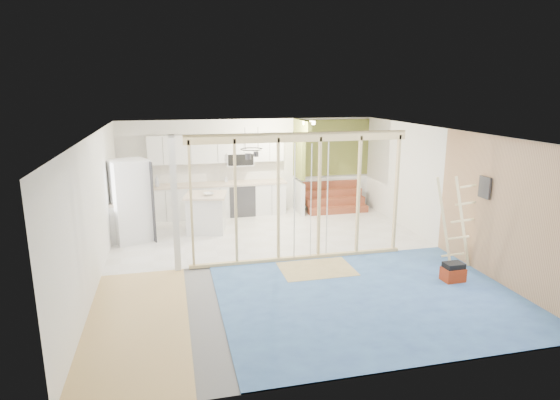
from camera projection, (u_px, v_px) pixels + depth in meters
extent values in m
cube|color=slate|center=(284.00, 261.00, 9.47)|extent=(7.00, 8.00, 0.01)
cube|color=white|center=(284.00, 132.00, 8.86)|extent=(7.00, 8.00, 0.01)
cube|color=silver|center=(249.00, 166.00, 12.95)|extent=(7.00, 0.01, 2.60)
cube|color=silver|center=(368.00, 277.00, 5.38)|extent=(7.00, 0.01, 2.60)
cube|color=silver|center=(95.00, 209.00, 8.38)|extent=(0.01, 8.00, 2.60)
cube|color=silver|center=(443.00, 190.00, 9.96)|extent=(0.01, 8.00, 2.60)
cube|color=silver|center=(264.00, 232.00, 11.36)|extent=(7.00, 4.00, 0.02)
cube|color=#4B81B7|center=(371.00, 298.00, 7.80)|extent=(5.00, 4.00, 0.02)
cube|color=tan|center=(137.00, 323.00, 6.96)|extent=(1.50, 4.00, 0.02)
cube|color=tan|center=(317.00, 269.00, 9.01)|extent=(1.40, 1.00, 0.01)
cube|color=tan|center=(300.00, 137.00, 8.95)|extent=(4.40, 0.09, 0.18)
cube|color=tan|center=(298.00, 258.00, 9.53)|extent=(4.40, 0.09, 0.06)
cube|color=silver|center=(175.00, 205.00, 8.69)|extent=(0.12, 0.14, 2.60)
cube|color=tan|center=(191.00, 204.00, 8.76)|extent=(0.04, 0.09, 2.40)
cube|color=tan|center=(236.00, 202.00, 8.95)|extent=(0.04, 0.09, 2.40)
cube|color=tan|center=(278.00, 199.00, 9.14)|extent=(0.04, 0.09, 2.40)
cube|color=tan|center=(319.00, 197.00, 9.33)|extent=(0.04, 0.09, 2.40)
cube|color=tan|center=(358.00, 195.00, 9.52)|extent=(0.04, 0.09, 2.40)
cube|color=tan|center=(396.00, 193.00, 9.71)|extent=(0.04, 0.09, 2.40)
cylinder|color=silver|center=(294.00, 203.00, 9.20)|extent=(0.02, 0.02, 2.35)
cylinder|color=silver|center=(327.00, 200.00, 9.41)|extent=(0.02, 0.02, 2.35)
cylinder|color=silver|center=(311.00, 201.00, 9.31)|extent=(0.02, 0.02, 2.35)
cube|color=white|center=(219.00, 201.00, 12.66)|extent=(3.60, 0.60, 0.88)
cube|color=beige|center=(219.00, 184.00, 12.55)|extent=(3.66, 0.64, 0.05)
cube|color=white|center=(127.00, 217.00, 11.10)|extent=(0.60, 1.60, 0.88)
cube|color=beige|center=(126.00, 198.00, 10.99)|extent=(0.64, 1.64, 0.05)
cube|color=white|center=(217.00, 148.00, 12.45)|extent=(3.60, 0.34, 0.75)
cube|color=silver|center=(240.00, 159.00, 12.61)|extent=(0.72, 0.38, 0.36)
cube|color=black|center=(241.00, 160.00, 12.43)|extent=(0.68, 0.02, 0.30)
cube|color=olive|center=(299.00, 149.00, 12.70)|extent=(0.10, 0.90, 1.60)
cube|color=silver|center=(299.00, 197.00, 13.02)|extent=(0.10, 0.90, 0.90)
cube|color=olive|center=(307.00, 131.00, 11.91)|extent=(0.10, 0.50, 0.50)
cube|color=olive|center=(332.00, 148.00, 13.36)|extent=(2.20, 0.04, 1.60)
cube|color=silver|center=(331.00, 192.00, 13.66)|extent=(2.20, 0.04, 0.90)
cube|color=brown|center=(338.00, 210.00, 13.00)|extent=(1.70, 0.26, 0.20)
cube|color=brown|center=(335.00, 201.00, 13.20)|extent=(1.70, 0.26, 0.20)
cube|color=brown|center=(332.00, 192.00, 13.40)|extent=(1.70, 0.26, 0.20)
cube|color=brown|center=(330.00, 184.00, 13.60)|extent=(1.70, 0.26, 0.20)
torus|color=black|center=(252.00, 149.00, 10.72)|extent=(0.52, 0.52, 0.02)
cylinder|color=black|center=(245.00, 138.00, 10.63)|extent=(0.01, 0.01, 0.50)
cylinder|color=black|center=(258.00, 138.00, 10.69)|extent=(0.01, 0.01, 0.50)
cylinder|color=#38383D|center=(248.00, 156.00, 10.64)|extent=(0.14, 0.14, 0.14)
cylinder|color=#38383D|center=(256.00, 154.00, 10.87)|extent=(0.12, 0.12, 0.12)
cube|color=tan|center=(508.00, 214.00, 8.06)|extent=(0.02, 4.00, 2.60)
cube|color=#38383D|center=(485.00, 187.00, 8.53)|extent=(0.04, 0.30, 0.40)
cylinder|color=#FFEABF|center=(309.00, 123.00, 12.03)|extent=(0.32, 0.32, 0.08)
cube|color=silver|center=(130.00, 201.00, 10.52)|extent=(1.05, 1.03, 1.88)
cube|color=#38383D|center=(148.00, 200.00, 10.61)|extent=(0.31, 0.70, 1.84)
cube|color=silver|center=(206.00, 215.00, 11.31)|extent=(1.01, 1.01, 0.87)
cube|color=beige|center=(205.00, 195.00, 11.20)|extent=(1.13, 1.13, 0.05)
imported|color=silver|center=(209.00, 194.00, 11.06)|extent=(0.30, 0.30, 0.06)
imported|color=#9DA1AF|center=(157.00, 181.00, 12.07)|extent=(0.14, 0.14, 0.31)
imported|color=silver|center=(226.00, 179.00, 12.66)|extent=(0.09, 0.09, 0.17)
cube|color=#942A0D|center=(453.00, 275.00, 8.44)|extent=(0.39, 0.30, 0.27)
cube|color=black|center=(454.00, 265.00, 8.40)|extent=(0.35, 0.26, 0.09)
cube|color=#F0DA93|center=(444.00, 223.00, 8.92)|extent=(0.40, 0.21, 1.78)
cube|color=#F0DA93|center=(462.00, 222.00, 9.01)|extent=(0.40, 0.21, 1.78)
cube|color=#F0DA93|center=(453.00, 255.00, 9.13)|extent=(0.41, 0.21, 0.12)
cube|color=#F0DA93|center=(457.00, 238.00, 9.07)|extent=(0.41, 0.21, 0.12)
cube|color=#F0DA93|center=(462.00, 221.00, 9.00)|extent=(0.41, 0.21, 0.12)
cube|color=#F0DA93|center=(467.00, 203.00, 8.94)|extent=(0.41, 0.21, 0.12)
cube|color=#F0DA93|center=(472.00, 186.00, 8.87)|extent=(0.41, 0.21, 0.12)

